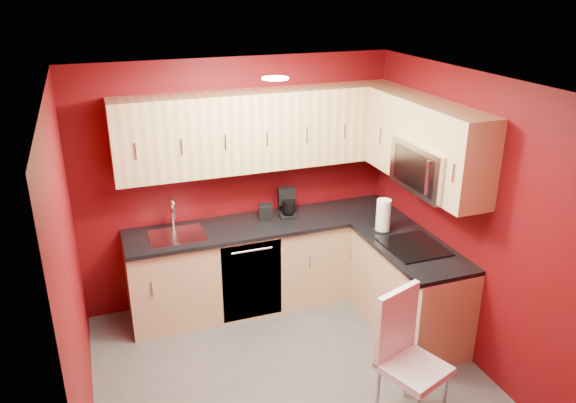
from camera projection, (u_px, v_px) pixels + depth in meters
floor at (289, 374)px, 4.85m from camera, size 3.20×3.20×0.00m
ceiling at (289, 83)px, 3.92m from camera, size 3.20×3.20×0.00m
wall_back at (238, 183)px, 5.69m from camera, size 3.20×0.00×3.20m
wall_front at (383, 357)px, 3.07m from camera, size 3.20×0.00×3.20m
wall_left at (72, 279)px, 3.87m from camera, size 0.00×3.00×3.00m
wall_right at (461, 216)px, 4.89m from camera, size 0.00×3.00×3.00m
base_cabinets_back at (267, 264)px, 5.79m from camera, size 2.80×0.60×0.87m
base_cabinets_right at (408, 290)px, 5.31m from camera, size 0.60×1.30×0.87m
countertop_back at (267, 224)px, 5.61m from camera, size 2.80×0.63×0.04m
countertop_right at (412, 247)px, 5.13m from camera, size 0.63×1.27×0.04m
upper_cabinets_back at (261, 130)px, 5.39m from camera, size 2.80×0.35×0.75m
upper_cabinets_right at (422, 135)px, 4.98m from camera, size 0.35×1.55×0.75m
microwave at (432, 167)px, 4.85m from camera, size 0.42×0.76×0.42m
cooktop at (414, 247)px, 5.09m from camera, size 0.50×0.55×0.01m
sink at (176, 231)px, 5.32m from camera, size 0.52×0.42×0.35m
dishwasher_front at (252, 281)px, 5.46m from camera, size 0.60×0.02×0.82m
downlight at (275, 78)px, 4.19m from camera, size 0.20×0.20×0.01m
coffee_maker at (288, 203)px, 5.70m from camera, size 0.21×0.25×0.28m
napkin_holder at (266, 212)px, 5.67m from camera, size 0.16×0.16×0.15m
paper_towel at (383, 215)px, 5.36m from camera, size 0.19×0.19×0.32m
dining_chair at (414, 362)px, 4.17m from camera, size 0.55×0.57×1.06m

